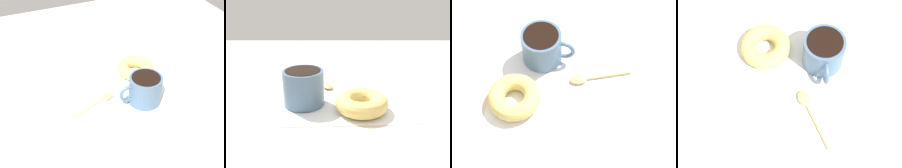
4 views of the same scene
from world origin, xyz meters
TOP-DOWN VIEW (x-y plane):
  - ground_plane at (0.00, 0.00)cm, footprint 120.00×120.00cm
  - napkin at (1.90, 0.17)cm, footprint 30.79×30.79cm
  - coffee_cup at (-5.33, -5.70)cm, footprint 8.44×11.36cm
  - donut at (6.48, -9.05)cm, footprint 10.53×10.53cm
  - spoon at (-1.32, 4.50)cm, footprint 5.85×12.78cm

SIDE VIEW (x-z plane):
  - ground_plane at x=0.00cm, z-range -2.00..0.00cm
  - napkin at x=1.90cm, z-range 0.00..0.30cm
  - spoon at x=-1.32cm, z-range 0.25..1.15cm
  - donut at x=6.48cm, z-range 0.30..3.66cm
  - coffee_cup at x=-5.33cm, z-range 0.44..7.86cm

